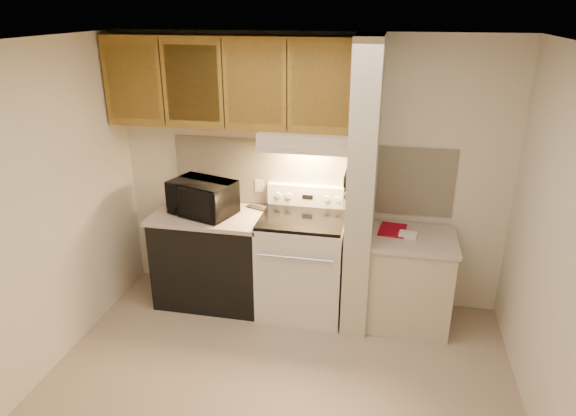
# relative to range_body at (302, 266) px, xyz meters

# --- Properties ---
(floor) EXTENTS (3.60, 3.60, 0.00)m
(floor) POSITION_rel_range_body_xyz_m (0.00, -1.16, -0.46)
(floor) COLOR tan
(floor) RESTS_ON ground
(ceiling) EXTENTS (3.60, 3.60, 0.00)m
(ceiling) POSITION_rel_range_body_xyz_m (0.00, -1.16, 2.04)
(ceiling) COLOR white
(ceiling) RESTS_ON wall_back
(wall_back) EXTENTS (3.60, 2.50, 0.02)m
(wall_back) POSITION_rel_range_body_xyz_m (0.00, 0.34, 0.79)
(wall_back) COLOR beige
(wall_back) RESTS_ON floor
(wall_left) EXTENTS (0.02, 3.00, 2.50)m
(wall_left) POSITION_rel_range_body_xyz_m (-1.80, -1.16, 0.79)
(wall_left) COLOR beige
(wall_left) RESTS_ON floor
(wall_right) EXTENTS (0.02, 3.00, 2.50)m
(wall_right) POSITION_rel_range_body_xyz_m (1.80, -1.16, 0.79)
(wall_right) COLOR beige
(wall_right) RESTS_ON floor
(backsplash) EXTENTS (2.60, 0.02, 0.63)m
(backsplash) POSITION_rel_range_body_xyz_m (0.00, 0.33, 0.78)
(backsplash) COLOR #F4EAC7
(backsplash) RESTS_ON wall_back
(range_body) EXTENTS (0.76, 0.65, 0.92)m
(range_body) POSITION_rel_range_body_xyz_m (0.00, 0.00, 0.00)
(range_body) COLOR silver
(range_body) RESTS_ON floor
(oven_window) EXTENTS (0.50, 0.01, 0.30)m
(oven_window) POSITION_rel_range_body_xyz_m (0.00, -0.32, 0.04)
(oven_window) COLOR black
(oven_window) RESTS_ON range_body
(oven_handle) EXTENTS (0.65, 0.02, 0.02)m
(oven_handle) POSITION_rel_range_body_xyz_m (0.00, -0.35, 0.26)
(oven_handle) COLOR silver
(oven_handle) RESTS_ON range_body
(cooktop) EXTENTS (0.74, 0.64, 0.03)m
(cooktop) POSITION_rel_range_body_xyz_m (0.00, 0.00, 0.48)
(cooktop) COLOR black
(cooktop) RESTS_ON range_body
(range_backguard) EXTENTS (0.76, 0.08, 0.20)m
(range_backguard) POSITION_rel_range_body_xyz_m (0.00, 0.28, 0.59)
(range_backguard) COLOR silver
(range_backguard) RESTS_ON range_body
(range_display) EXTENTS (0.10, 0.01, 0.04)m
(range_display) POSITION_rel_range_body_xyz_m (0.00, 0.24, 0.59)
(range_display) COLOR black
(range_display) RESTS_ON range_backguard
(range_knob_left_outer) EXTENTS (0.05, 0.02, 0.05)m
(range_knob_left_outer) POSITION_rel_range_body_xyz_m (-0.28, 0.24, 0.59)
(range_knob_left_outer) COLOR silver
(range_knob_left_outer) RESTS_ON range_backguard
(range_knob_left_inner) EXTENTS (0.05, 0.02, 0.05)m
(range_knob_left_inner) POSITION_rel_range_body_xyz_m (-0.18, 0.24, 0.59)
(range_knob_left_inner) COLOR silver
(range_knob_left_inner) RESTS_ON range_backguard
(range_knob_right_inner) EXTENTS (0.05, 0.02, 0.05)m
(range_knob_right_inner) POSITION_rel_range_body_xyz_m (0.18, 0.24, 0.59)
(range_knob_right_inner) COLOR silver
(range_knob_right_inner) RESTS_ON range_backguard
(range_knob_right_outer) EXTENTS (0.05, 0.02, 0.05)m
(range_knob_right_outer) POSITION_rel_range_body_xyz_m (0.28, 0.24, 0.59)
(range_knob_right_outer) COLOR silver
(range_knob_right_outer) RESTS_ON range_backguard
(dishwasher_front) EXTENTS (1.00, 0.63, 0.87)m
(dishwasher_front) POSITION_rel_range_body_xyz_m (-0.88, 0.01, -0.03)
(dishwasher_front) COLOR black
(dishwasher_front) RESTS_ON floor
(left_countertop) EXTENTS (1.04, 0.67, 0.04)m
(left_countertop) POSITION_rel_range_body_xyz_m (-0.88, 0.01, 0.43)
(left_countertop) COLOR #C3AF9F
(left_countertop) RESTS_ON dishwasher_front
(spoon_rest) EXTENTS (0.22, 0.14, 0.01)m
(spoon_rest) POSITION_rel_range_body_xyz_m (-0.48, 0.21, 0.46)
(spoon_rest) COLOR black
(spoon_rest) RESTS_ON left_countertop
(teal_jar) EXTENTS (0.11, 0.11, 0.10)m
(teal_jar) POSITION_rel_range_body_xyz_m (-1.23, 0.23, 0.50)
(teal_jar) COLOR #2A6C5B
(teal_jar) RESTS_ON left_countertop
(outlet) EXTENTS (0.08, 0.01, 0.12)m
(outlet) POSITION_rel_range_body_xyz_m (-0.48, 0.32, 0.64)
(outlet) COLOR beige
(outlet) RESTS_ON backsplash
(microwave) EXTENTS (0.66, 0.54, 0.31)m
(microwave) POSITION_rel_range_body_xyz_m (-0.93, -0.01, 0.61)
(microwave) COLOR black
(microwave) RESTS_ON left_countertop
(partition_pillar) EXTENTS (0.22, 0.70, 2.50)m
(partition_pillar) POSITION_rel_range_body_xyz_m (0.51, -0.01, 0.79)
(partition_pillar) COLOR beige
(partition_pillar) RESTS_ON floor
(pillar_trim) EXTENTS (0.01, 0.70, 0.04)m
(pillar_trim) POSITION_rel_range_body_xyz_m (0.39, -0.01, 0.84)
(pillar_trim) COLOR olive
(pillar_trim) RESTS_ON partition_pillar
(knife_strip) EXTENTS (0.02, 0.42, 0.04)m
(knife_strip) POSITION_rel_range_body_xyz_m (0.39, -0.06, 0.86)
(knife_strip) COLOR black
(knife_strip) RESTS_ON partition_pillar
(knife_blade_a) EXTENTS (0.01, 0.03, 0.16)m
(knife_blade_a) POSITION_rel_range_body_xyz_m (0.38, -0.23, 0.76)
(knife_blade_a) COLOR silver
(knife_blade_a) RESTS_ON knife_strip
(knife_handle_a) EXTENTS (0.02, 0.02, 0.10)m
(knife_handle_a) POSITION_rel_range_body_xyz_m (0.38, -0.20, 0.91)
(knife_handle_a) COLOR black
(knife_handle_a) RESTS_ON knife_strip
(knife_blade_b) EXTENTS (0.01, 0.04, 0.18)m
(knife_blade_b) POSITION_rel_range_body_xyz_m (0.38, -0.14, 0.75)
(knife_blade_b) COLOR silver
(knife_blade_b) RESTS_ON knife_strip
(knife_handle_b) EXTENTS (0.02, 0.02, 0.10)m
(knife_handle_b) POSITION_rel_range_body_xyz_m (0.38, -0.13, 0.91)
(knife_handle_b) COLOR black
(knife_handle_b) RESTS_ON knife_strip
(knife_blade_c) EXTENTS (0.01, 0.04, 0.20)m
(knife_blade_c) POSITION_rel_range_body_xyz_m (0.38, -0.04, 0.74)
(knife_blade_c) COLOR silver
(knife_blade_c) RESTS_ON knife_strip
(knife_handle_c) EXTENTS (0.02, 0.02, 0.10)m
(knife_handle_c) POSITION_rel_range_body_xyz_m (0.38, -0.06, 0.91)
(knife_handle_c) COLOR black
(knife_handle_c) RESTS_ON knife_strip
(knife_blade_d) EXTENTS (0.01, 0.04, 0.16)m
(knife_blade_d) POSITION_rel_range_body_xyz_m (0.38, 0.01, 0.76)
(knife_blade_d) COLOR silver
(knife_blade_d) RESTS_ON knife_strip
(knife_handle_d) EXTENTS (0.02, 0.02, 0.10)m
(knife_handle_d) POSITION_rel_range_body_xyz_m (0.38, 0.02, 0.91)
(knife_handle_d) COLOR black
(knife_handle_d) RESTS_ON knife_strip
(knife_blade_e) EXTENTS (0.01, 0.04, 0.18)m
(knife_blade_e) POSITION_rel_range_body_xyz_m (0.38, 0.12, 0.75)
(knife_blade_e) COLOR silver
(knife_blade_e) RESTS_ON knife_strip
(knife_handle_e) EXTENTS (0.02, 0.02, 0.10)m
(knife_handle_e) POSITION_rel_range_body_xyz_m (0.38, 0.11, 0.91)
(knife_handle_e) COLOR black
(knife_handle_e) RESTS_ON knife_strip
(oven_mitt) EXTENTS (0.03, 0.09, 0.21)m
(oven_mitt) POSITION_rel_range_body_xyz_m (0.38, 0.17, 0.76)
(oven_mitt) COLOR slate
(oven_mitt) RESTS_ON partition_pillar
(right_cab_base) EXTENTS (0.70, 0.60, 0.81)m
(right_cab_base) POSITION_rel_range_body_xyz_m (0.97, -0.01, -0.06)
(right_cab_base) COLOR beige
(right_cab_base) RESTS_ON floor
(right_countertop) EXTENTS (0.74, 0.64, 0.04)m
(right_countertop) POSITION_rel_range_body_xyz_m (0.97, -0.01, 0.37)
(right_countertop) COLOR #C3AF9F
(right_countertop) RESTS_ON right_cab_base
(red_folder) EXTENTS (0.26, 0.33, 0.01)m
(red_folder) POSITION_rel_range_body_xyz_m (0.79, 0.09, 0.40)
(red_folder) COLOR maroon
(red_folder) RESTS_ON right_countertop
(white_box) EXTENTS (0.16, 0.12, 0.04)m
(white_box) POSITION_rel_range_body_xyz_m (0.92, -0.02, 0.41)
(white_box) COLOR white
(white_box) RESTS_ON right_countertop
(range_hood) EXTENTS (0.78, 0.44, 0.15)m
(range_hood) POSITION_rel_range_body_xyz_m (0.00, 0.12, 1.17)
(range_hood) COLOR beige
(range_hood) RESTS_ON upper_cabinets
(hood_lip) EXTENTS (0.78, 0.04, 0.06)m
(hood_lip) POSITION_rel_range_body_xyz_m (0.00, -0.08, 1.12)
(hood_lip) COLOR beige
(hood_lip) RESTS_ON range_hood
(upper_cabinets) EXTENTS (2.18, 0.33, 0.77)m
(upper_cabinets) POSITION_rel_range_body_xyz_m (-0.69, 0.17, 1.62)
(upper_cabinets) COLOR olive
(upper_cabinets) RESTS_ON wall_back
(cab_door_a) EXTENTS (0.46, 0.01, 0.63)m
(cab_door_a) POSITION_rel_range_body_xyz_m (-1.51, 0.01, 1.62)
(cab_door_a) COLOR olive
(cab_door_a) RESTS_ON upper_cabinets
(cab_gap_a) EXTENTS (0.01, 0.01, 0.73)m
(cab_gap_a) POSITION_rel_range_body_xyz_m (-1.23, 0.01, 1.62)
(cab_gap_a) COLOR black
(cab_gap_a) RESTS_ON upper_cabinets
(cab_door_b) EXTENTS (0.46, 0.01, 0.63)m
(cab_door_b) POSITION_rel_range_body_xyz_m (-0.96, 0.01, 1.62)
(cab_door_b) COLOR olive
(cab_door_b) RESTS_ON upper_cabinets
(cab_gap_b) EXTENTS (0.01, 0.01, 0.73)m
(cab_gap_b) POSITION_rel_range_body_xyz_m (-0.69, 0.01, 1.62)
(cab_gap_b) COLOR black
(cab_gap_b) RESTS_ON upper_cabinets
(cab_door_c) EXTENTS (0.46, 0.01, 0.63)m
(cab_door_c) POSITION_rel_range_body_xyz_m (-0.42, 0.01, 1.62)
(cab_door_c) COLOR olive
(cab_door_c) RESTS_ON upper_cabinets
(cab_gap_c) EXTENTS (0.01, 0.01, 0.73)m
(cab_gap_c) POSITION_rel_range_body_xyz_m (-0.14, 0.01, 1.62)
(cab_gap_c) COLOR black
(cab_gap_c) RESTS_ON upper_cabinets
(cab_door_d) EXTENTS (0.46, 0.01, 0.63)m
(cab_door_d) POSITION_rel_range_body_xyz_m (0.13, 0.01, 1.62)
(cab_door_d) COLOR olive
(cab_door_d) RESTS_ON upper_cabinets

